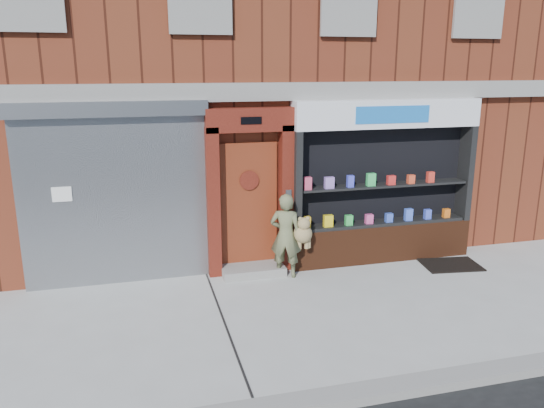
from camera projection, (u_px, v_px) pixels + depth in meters
name	position (u px, v px, depth m)	size (l,w,h in m)	color
ground	(326.00, 311.00, 7.97)	(80.00, 80.00, 0.00)	#9E9E99
curb	(393.00, 389.00, 5.95)	(60.00, 0.30, 0.12)	gray
building	(242.00, 47.00, 12.57)	(12.00, 8.16, 8.00)	maroon
shutter_bay	(114.00, 184.00, 8.60)	(3.10, 0.30, 3.04)	gray
red_door_bay	(250.00, 192.00, 9.16)	(1.52, 0.58, 2.90)	#4B140C
pharmacy_bay	(383.00, 189.00, 9.75)	(3.50, 0.41, 3.00)	#4F2512
woman	(288.00, 235.00, 9.11)	(0.78, 0.55, 1.49)	#606442
doormat	(451.00, 265.00, 9.78)	(1.03, 0.72, 0.03)	black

